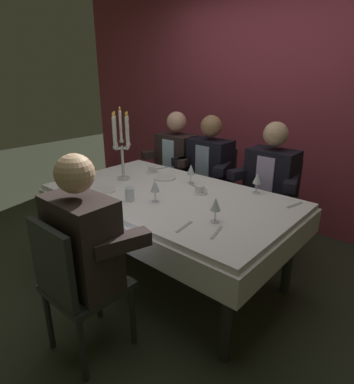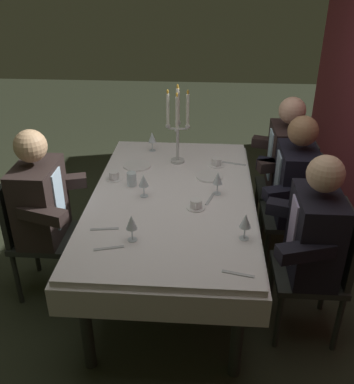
{
  "view_description": "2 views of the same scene",
  "coord_description": "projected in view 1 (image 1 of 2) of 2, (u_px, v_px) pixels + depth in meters",
  "views": [
    {
      "loc": [
        1.6,
        -1.74,
        1.63
      ],
      "look_at": [
        0.1,
        -0.02,
        0.78
      ],
      "focal_mm": 30.42,
      "sensor_mm": 36.0,
      "label": 1
    },
    {
      "loc": [
        2.61,
        0.22,
        2.18
      ],
      "look_at": [
        0.05,
        0.04,
        0.79
      ],
      "focal_mm": 40.69,
      "sensor_mm": 36.0,
      "label": 2
    }
  ],
  "objects": [
    {
      "name": "coffee_cup_2",
      "position": [
        152.0,
        170.0,
        3.04
      ],
      "size": [
        0.13,
        0.12,
        0.06
      ],
      "color": "white",
      "rests_on": "dining_table"
    },
    {
      "name": "seated_diner_0",
      "position": [
        177.0,
        158.0,
        3.58
      ],
      "size": [
        0.63,
        0.48,
        1.24
      ],
      "color": "#262824",
      "rests_on": "ground_plane"
    },
    {
      "name": "dinner_plate_0",
      "position": [
        165.0,
        178.0,
        2.88
      ],
      "size": [
        0.2,
        0.2,
        0.01
      ],
      "primitive_type": "cylinder",
      "color": "white",
      "rests_on": "dining_table"
    },
    {
      "name": "wine_glass_0",
      "position": [
        257.0,
        179.0,
        2.5
      ],
      "size": [
        0.07,
        0.07,
        0.16
      ],
      "color": "silver",
      "rests_on": "dining_table"
    },
    {
      "name": "wine_glass_2",
      "position": [
        216.0,
        205.0,
        2.01
      ],
      "size": [
        0.07,
        0.07,
        0.16
      ],
      "color": "silver",
      "rests_on": "dining_table"
    },
    {
      "name": "dinner_plate_1",
      "position": [
        102.0,
        190.0,
        2.57
      ],
      "size": [
        0.21,
        0.21,
        0.01
      ],
      "primitive_type": "cylinder",
      "color": "white",
      "rests_on": "dining_table"
    },
    {
      "name": "wine_glass_3",
      "position": [
        86.0,
        168.0,
        2.79
      ],
      "size": [
        0.07,
        0.07,
        0.16
      ],
      "color": "silver",
      "rests_on": "dining_table"
    },
    {
      "name": "spoon_2",
      "position": [
        294.0,
        205.0,
        2.3
      ],
      "size": [
        0.06,
        0.17,
        0.01
      ],
      "primitive_type": "cube",
      "rotation": [
        0.0,
        0.0,
        1.34
      ],
      "color": "#B7B7BC",
      "rests_on": "dining_table"
    },
    {
      "name": "coffee_cup_1",
      "position": [
        106.0,
        200.0,
        2.33
      ],
      "size": [
        0.13,
        0.12,
        0.06
      ],
      "color": "white",
      "rests_on": "dining_table"
    },
    {
      "name": "seated_diner_3",
      "position": [
        271.0,
        179.0,
        2.89
      ],
      "size": [
        0.63,
        0.48,
        1.24
      ],
      "color": "#262824",
      "rests_on": "ground_plane"
    },
    {
      "name": "back_wall",
      "position": [
        273.0,
        100.0,
        3.49
      ],
      "size": [
        6.0,
        0.12,
        2.7
      ],
      "primitive_type": "cube",
      "color": "#9A3647",
      "rests_on": "ground_plane"
    },
    {
      "name": "wine_glass_4",
      "position": [
        155.0,
        187.0,
        2.33
      ],
      "size": [
        0.07,
        0.07,
        0.16
      ],
      "color": "silver",
      "rests_on": "dining_table"
    },
    {
      "name": "coffee_cup_0",
      "position": [
        200.0,
        190.0,
        2.53
      ],
      "size": [
        0.13,
        0.12,
        0.06
      ],
      "color": "white",
      "rests_on": "dining_table"
    },
    {
      "name": "fork_4",
      "position": [
        216.0,
        232.0,
        1.91
      ],
      "size": [
        0.06,
        0.17,
        0.01
      ],
      "primitive_type": "cube",
      "rotation": [
        0.0,
        0.0,
        1.84
      ],
      "color": "#B7B7BC",
      "rests_on": "dining_table"
    },
    {
      "name": "candelabra",
      "position": [
        122.0,
        146.0,
        2.76
      ],
      "size": [
        0.19,
        0.19,
        0.62
      ],
      "color": "silver",
      "rests_on": "dining_table"
    },
    {
      "name": "seated_diner_1",
      "position": [
        210.0,
        165.0,
        3.3
      ],
      "size": [
        0.63,
        0.48,
        1.24
      ],
      "color": "#262824",
      "rests_on": "ground_plane"
    },
    {
      "name": "fork_3",
      "position": [
        195.0,
        186.0,
        2.68
      ],
      "size": [
        0.17,
        0.07,
        0.01
      ],
      "primitive_type": "cube",
      "rotation": [
        0.0,
        0.0,
        -0.31
      ],
      "color": "#B7B7BC",
      "rests_on": "dining_table"
    },
    {
      "name": "water_tumbler_0",
      "position": [
        130.0,
        194.0,
        2.37
      ],
      "size": [
        0.07,
        0.07,
        0.1
      ],
      "primitive_type": "cylinder",
      "color": "silver",
      "rests_on": "dining_table"
    },
    {
      "name": "knife_1",
      "position": [
        160.0,
        169.0,
        3.17
      ],
      "size": [
        0.07,
        0.19,
        0.01
      ],
      "primitive_type": "cube",
      "rotation": [
        0.0,
        0.0,
        1.31
      ],
      "color": "#B7B7BC",
      "rests_on": "dining_table"
    },
    {
      "name": "seated_diner_2",
      "position": [
        81.0,
        242.0,
        1.81
      ],
      "size": [
        0.63,
        0.48,
        1.24
      ],
      "color": "#262824",
      "rests_on": "ground_plane"
    },
    {
      "name": "wine_glass_1",
      "position": [
        191.0,
        170.0,
        2.73
      ],
      "size": [
        0.07,
        0.07,
        0.16
      ],
      "color": "silver",
      "rests_on": "dining_table"
    },
    {
      "name": "ground_plane",
      "position": [
        170.0,
        274.0,
        2.78
      ],
      "size": [
        12.0,
        12.0,
        0.0
      ],
      "primitive_type": "plane",
      "color": "#2E3323"
    },
    {
      "name": "dining_table",
      "position": [
        169.0,
        208.0,
        2.57
      ],
      "size": [
        1.94,
        1.14,
        0.74
      ],
      "color": "white",
      "rests_on": "ground_plane"
    },
    {
      "name": "fork_0",
      "position": [
        184.0,
        227.0,
        1.98
      ],
      "size": [
        0.04,
        0.17,
        0.01
      ],
      "primitive_type": "cube",
      "rotation": [
        0.0,
        0.0,
        1.72
      ],
      "color": "#B7B7BC",
      "rests_on": "dining_table"
    }
  ]
}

